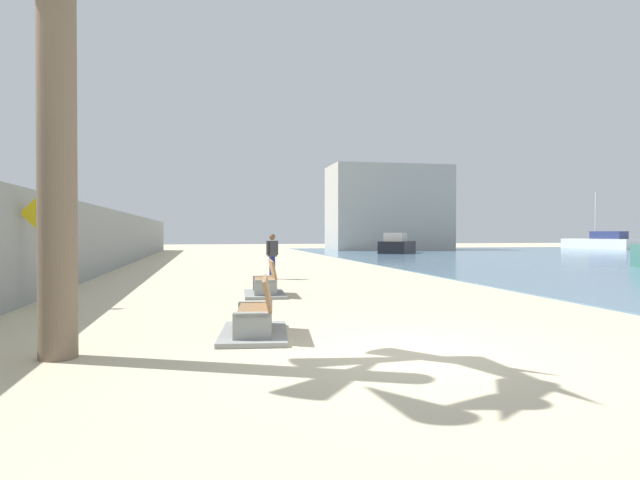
{
  "coord_description": "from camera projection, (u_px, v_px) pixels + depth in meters",
  "views": [
    {
      "loc": [
        -2.88,
        -7.57,
        1.74
      ],
      "look_at": [
        1.02,
        11.28,
        1.49
      ],
      "focal_mm": 30.93,
      "sensor_mm": 36.0,
      "label": 1
    }
  ],
  "objects": [
    {
      "name": "ground_plane",
      "position": [
        269.0,
        270.0,
        25.64
      ],
      "size": [
        120.0,
        120.0,
        0.0
      ],
      "primitive_type": "plane",
      "color": "beige"
    },
    {
      "name": "seawall",
      "position": [
        99.0,
        240.0,
        24.11
      ],
      "size": [
        0.8,
        64.0,
        2.82
      ],
      "primitive_type": "cube",
      "color": "gray",
      "rests_on": "ground"
    },
    {
      "name": "bench_near",
      "position": [
        256.0,
        322.0,
        9.29
      ],
      "size": [
        1.34,
        2.22,
        0.98
      ],
      "color": "gray",
      "rests_on": "ground"
    },
    {
      "name": "bench_far",
      "position": [
        265.0,
        287.0,
        15.28
      ],
      "size": [
        1.22,
        2.16,
        0.98
      ],
      "color": "gray",
      "rests_on": "ground"
    },
    {
      "name": "person_walking",
      "position": [
        272.0,
        253.0,
        20.7
      ],
      "size": [
        0.48,
        0.31,
        1.7
      ],
      "color": "navy",
      "rests_on": "ground"
    },
    {
      "name": "boat_nearest",
      "position": [
        397.0,
        245.0,
        45.96
      ],
      "size": [
        4.26,
        4.92,
        1.72
      ],
      "color": "black",
      "rests_on": "water_bay"
    },
    {
      "name": "boat_mid_bay",
      "position": [
        600.0,
        242.0,
        58.3
      ],
      "size": [
        4.46,
        7.85,
        6.06
      ],
      "color": "white",
      "rests_on": "water_bay"
    },
    {
      "name": "pedestrian_sign",
      "position": [
        39.0,
        237.0,
        12.91
      ],
      "size": [
        0.85,
        0.08,
        2.62
      ],
      "color": "slate",
      "rests_on": "ground"
    },
    {
      "name": "harbor_building",
      "position": [
        388.0,
        208.0,
        56.11
      ],
      "size": [
        12.0,
        6.0,
        8.51
      ],
      "primitive_type": "cube",
      "color": "#ADAAA3",
      "rests_on": "ground"
    }
  ]
}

